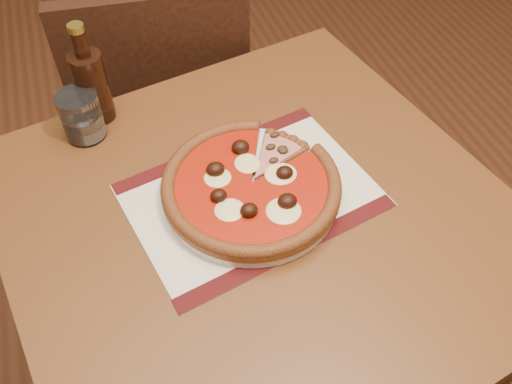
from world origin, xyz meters
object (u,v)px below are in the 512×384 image
bottle (92,84)px  plate (251,192)px  table (260,248)px  chair_far (164,107)px  pizza (251,184)px  water_glass (81,116)px

bottle → plate: bearing=-53.6°
table → bottle: size_ratio=4.67×
chair_far → pizza: chair_far is taller
table → water_glass: water_glass is taller
plate → chair_far: bearing=95.7°
table → plate: size_ratio=3.18×
pizza → bottle: size_ratio=1.49×
plate → water_glass: bearing=134.9°
table → plate: (-0.00, 0.04, 0.11)m
plate → water_glass: water_glass is taller
water_glass → pizza: bearing=-45.1°
table → bottle: (-0.21, 0.33, 0.18)m
water_glass → table: bearing=-49.1°
water_glass → bottle: (0.03, 0.04, 0.03)m
table → plate: bearing=92.7°
chair_far → pizza: bearing=101.8°
table → chair_far: (-0.06, 0.60, -0.14)m
chair_far → table: bearing=101.6°
table → pizza: (-0.00, 0.04, 0.13)m
chair_far → plate: chair_far is taller
chair_far → plate: 0.62m
plate → bottle: 0.36m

